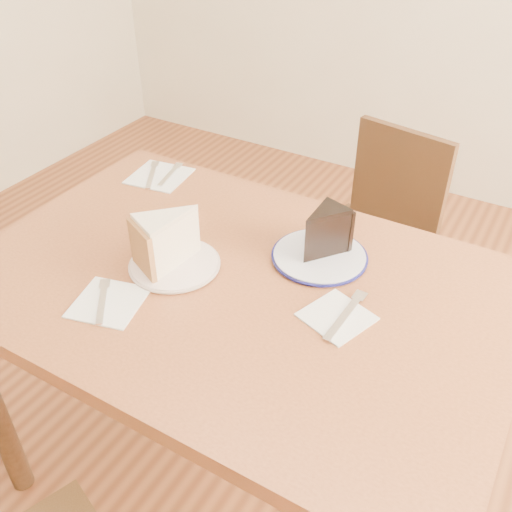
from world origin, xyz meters
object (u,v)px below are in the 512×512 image
object	(u,v)px
table	(235,312)
plate_cream	(175,264)
chocolate_cake	(321,235)
plate_navy	(319,256)
carrot_cake	(172,240)
chair_far	(373,239)

from	to	relation	value
table	plate_cream	bearing A→B (deg)	-167.83
table	chocolate_cake	bearing A→B (deg)	52.37
table	plate_navy	bearing A→B (deg)	51.65
carrot_cake	chocolate_cake	distance (m)	0.33
chair_far	carrot_cake	world-z (taller)	carrot_cake
table	plate_cream	distance (m)	0.18
table	chocolate_cake	world-z (taller)	chocolate_cake
table	plate_cream	xyz separation A→B (m)	(-0.14, -0.03, 0.10)
table	plate_navy	world-z (taller)	plate_navy
table	plate_navy	distance (m)	0.23
chair_far	plate_navy	size ratio (longest dim) A/B	3.76
table	plate_navy	size ratio (longest dim) A/B	5.67
plate_cream	chocolate_cake	distance (m)	0.34
plate_cream	chocolate_cake	bearing A→B (deg)	36.26
chair_far	plate_navy	world-z (taller)	chair_far
carrot_cake	chair_far	bearing A→B (deg)	98.96
carrot_cake	plate_navy	bearing A→B (deg)	59.36
plate_navy	chocolate_cake	xyz separation A→B (m)	(-0.00, 0.00, 0.06)
carrot_cake	table	bearing A→B (deg)	34.10
plate_cream	chair_far	bearing A→B (deg)	74.22
chocolate_cake	plate_cream	bearing A→B (deg)	53.92
plate_navy	carrot_cake	xyz separation A→B (m)	(-0.28, -0.19, 0.06)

